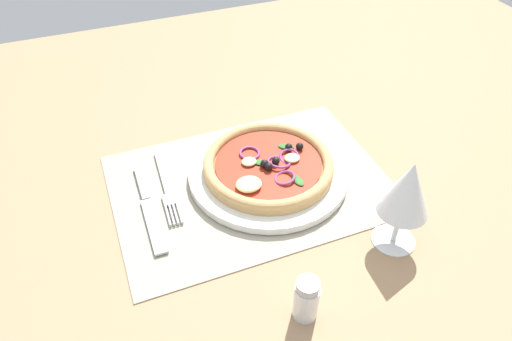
% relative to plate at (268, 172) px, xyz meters
% --- Properties ---
extents(ground_plane, '(1.90, 1.40, 0.02)m').
position_rel_plate_xyz_m(ground_plane, '(0.04, 0.01, -0.02)').
color(ground_plane, '#9E7A56').
extents(placemat, '(0.45, 0.32, 0.00)m').
position_rel_plate_xyz_m(placemat, '(0.04, 0.01, -0.01)').
color(placemat, '#A39984').
rests_on(placemat, ground_plane).
extents(plate, '(0.27, 0.27, 0.01)m').
position_rel_plate_xyz_m(plate, '(0.00, 0.00, 0.00)').
color(plate, silver).
rests_on(plate, placemat).
extents(pizza, '(0.22, 0.22, 0.03)m').
position_rel_plate_xyz_m(pizza, '(0.00, 0.00, 0.02)').
color(pizza, tan).
rests_on(pizza, plate).
extents(fork, '(0.03, 0.18, 0.00)m').
position_rel_plate_xyz_m(fork, '(0.17, -0.02, -0.00)').
color(fork, '#B2B5BA').
rests_on(fork, placemat).
extents(knife, '(0.02, 0.20, 0.01)m').
position_rel_plate_xyz_m(knife, '(0.20, 0.00, -0.00)').
color(knife, '#B2B5BA').
rests_on(knife, placemat).
extents(wine_glass, '(0.07, 0.07, 0.15)m').
position_rel_plate_xyz_m(wine_glass, '(-0.12, 0.20, 0.09)').
color(wine_glass, silver).
rests_on(wine_glass, ground_plane).
extents(pepper_shaker, '(0.03, 0.03, 0.07)m').
position_rel_plate_xyz_m(pepper_shaker, '(0.06, 0.26, 0.02)').
color(pepper_shaker, silver).
rests_on(pepper_shaker, ground_plane).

